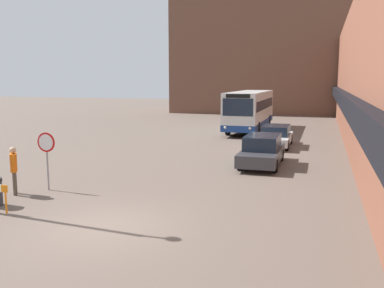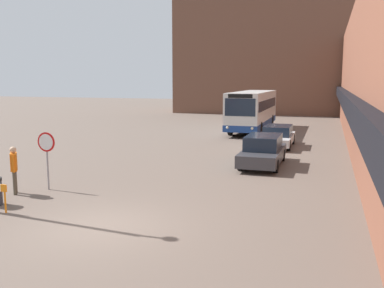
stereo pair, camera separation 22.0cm
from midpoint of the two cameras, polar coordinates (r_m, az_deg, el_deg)
name	(u,v)px [view 2 (the right image)]	position (r m, az deg, el deg)	size (l,w,h in m)	color
ground_plane	(101,226)	(13.09, -11.56, -10.69)	(160.00, 160.00, 0.00)	#66564C
building_row_right	(383,76)	(34.95, 24.29, 8.21)	(5.50, 60.00, 9.05)	brown
building_backdrop_far	(280,51)	(56.45, 11.71, 12.10)	(26.00, 8.00, 15.84)	brown
city_bus	(253,110)	(36.34, 8.28, 4.57)	(2.57, 11.02, 3.30)	silver
parked_car_front	(263,151)	(21.75, 9.73, -0.87)	(1.88, 4.81, 1.52)	#38383D
parked_car_middle	(278,136)	(28.12, 11.59, 1.08)	(1.91, 4.75, 1.35)	silver
stop_sign	(47,148)	(17.45, -18.48, -0.54)	(0.76, 0.08, 2.27)	gray
pedestrian	(14,166)	(17.34, -22.32, -2.68)	(0.47, 0.52, 1.81)	brown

